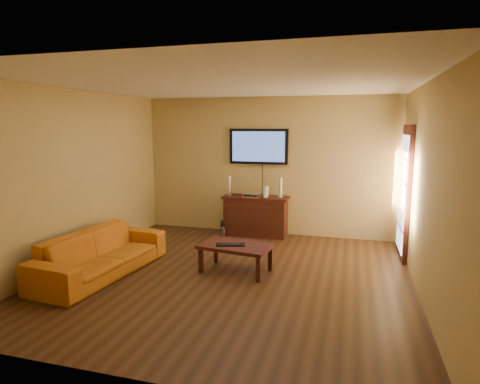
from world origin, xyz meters
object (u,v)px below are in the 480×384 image
at_px(keyboard, 231,244).
at_px(media_console, 256,216).
at_px(speaker_right, 281,188).
at_px(television, 259,146).
at_px(av_receiver, 252,195).
at_px(bottle, 223,232).
at_px(game_console, 266,192).
at_px(speaker_left, 229,186).
at_px(subwoofer, 227,227).
at_px(sofa, 101,246).
at_px(coffee_table, 236,248).

bearing_deg(keyboard, media_console, 93.51).
distance_m(media_console, speaker_right, 0.74).
distance_m(television, av_receiver, 0.96).
bearing_deg(television, bottle, -136.94).
distance_m(game_console, keyboard, 2.14).
distance_m(media_console, av_receiver, 0.43).
xyz_separation_m(speaker_right, bottle, (-1.05, -0.37, -0.85)).
bearing_deg(speaker_left, media_console, 1.64).
bearing_deg(subwoofer, av_receiver, -20.74).
height_order(sofa, speaker_left, speaker_left).
bearing_deg(sofa, television, -24.75).
distance_m(media_console, game_console, 0.54).
bearing_deg(coffee_table, av_receiver, 97.39).
bearing_deg(speaker_right, bottle, -160.48).
bearing_deg(media_console, game_console, -6.30).
bearing_deg(game_console, speaker_left, -173.10).
distance_m(coffee_table, subwoofer, 2.22).
height_order(media_console, subwoofer, media_console).
bearing_deg(speaker_left, game_console, -0.59).
height_order(speaker_right, keyboard, speaker_right).
height_order(media_console, game_console, game_console).
xyz_separation_m(media_console, av_receiver, (-0.07, -0.05, 0.42)).
bearing_deg(speaker_left, keyboard, -72.27).
xyz_separation_m(coffee_table, subwoofer, (-0.80, 2.05, -0.25)).
relative_size(coffee_table, keyboard, 2.47).
bearing_deg(keyboard, game_console, 87.78).
height_order(media_console, keyboard, media_console).
bearing_deg(game_console, speaker_right, 21.11).
distance_m(speaker_right, av_receiver, 0.57).
height_order(sofa, keyboard, sofa).
distance_m(speaker_left, bottle, 0.91).
xyz_separation_m(speaker_left, speaker_right, (1.02, 0.06, -0.00)).
height_order(media_console, bottle, media_console).
xyz_separation_m(television, game_console, (0.21, -0.23, -0.86)).
relative_size(sofa, speaker_right, 5.66).
height_order(game_console, bottle, game_console).
relative_size(speaker_left, keyboard, 0.87).
bearing_deg(television, game_console, -47.07).
distance_m(coffee_table, speaker_left, 2.24).
relative_size(sofa, keyboard, 4.82).
relative_size(television, subwoofer, 5.02).
height_order(coffee_table, speaker_right, speaker_right).
distance_m(speaker_left, game_console, 0.75).
distance_m(sofa, keyboard, 1.88).
xyz_separation_m(media_console, sofa, (-1.67, -2.66, 0.03)).
bearing_deg(subwoofer, sofa, -125.96).
relative_size(sofa, bottle, 9.93).
bearing_deg(speaker_left, bottle, -95.45).
bearing_deg(bottle, sofa, -115.15).
xyz_separation_m(game_console, keyboard, (-0.08, -2.09, -0.46)).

